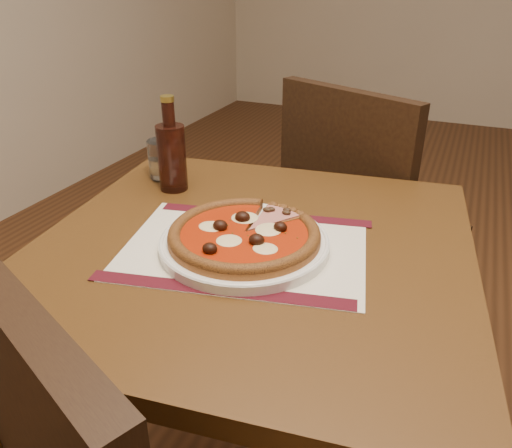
{
  "coord_description": "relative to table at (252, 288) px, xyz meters",
  "views": [
    {
      "loc": [
        -0.3,
        -1.61,
        1.21
      ],
      "look_at": [
        -0.63,
        -0.84,
        0.78
      ],
      "focal_mm": 35.0,
      "sensor_mm": 36.0,
      "label": 1
    }
  ],
  "objects": [
    {
      "name": "chair_far",
      "position": [
        0.08,
        0.64,
        -0.12
      ],
      "size": [
        0.58,
        0.58,
        0.93
      ],
      "rotation": [
        0.0,
        0.0,
        2.72
      ],
      "color": "black",
      "rests_on": "ground"
    },
    {
      "name": "placemat",
      "position": [
        -0.0,
        -0.02,
        0.1
      ],
      "size": [
        0.49,
        0.4,
        0.0
      ],
      "primitive_type": "cube",
      "rotation": [
        0.0,
        0.0,
        0.21
      ],
      "color": "silver",
      "rests_on": "table"
    },
    {
      "name": "pizza",
      "position": [
        -0.0,
        -0.03,
        0.13
      ],
      "size": [
        0.28,
        0.28,
        0.04
      ],
      "color": "#9C5F25",
      "rests_on": "plate"
    },
    {
      "name": "plate",
      "position": [
        -0.0,
        -0.02,
        0.11
      ],
      "size": [
        0.31,
        0.31,
        0.02
      ],
      "primitive_type": "cylinder",
      "color": "white",
      "rests_on": "placemat"
    },
    {
      "name": "bottle",
      "position": [
        -0.27,
        0.16,
        0.19
      ],
      "size": [
        0.06,
        0.06,
        0.22
      ],
      "color": "#36140D",
      "rests_on": "table"
    },
    {
      "name": "ham_slice",
      "position": [
        0.03,
        0.05,
        0.13
      ],
      "size": [
        0.09,
        0.13,
        0.02
      ],
      "rotation": [
        0.0,
        0.0,
        1.3
      ],
      "color": "#9C5F25",
      "rests_on": "plate"
    },
    {
      "name": "table",
      "position": [
        0.0,
        0.0,
        0.0
      ],
      "size": [
        0.89,
        0.89,
        0.75
      ],
      "rotation": [
        0.0,
        0.0,
        0.13
      ],
      "color": "#553314",
      "rests_on": "ground"
    },
    {
      "name": "water_glass",
      "position": [
        -0.33,
        0.22,
        0.15
      ],
      "size": [
        0.08,
        0.08,
        0.09
      ],
      "primitive_type": "cylinder",
      "rotation": [
        0.0,
        0.0,
        0.09
      ],
      "color": "white",
      "rests_on": "table"
    }
  ]
}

